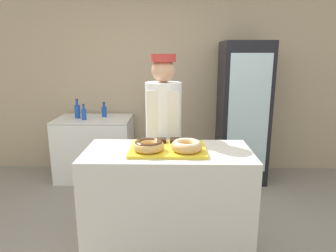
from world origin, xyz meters
name	(u,v)px	position (x,y,z in m)	size (l,w,h in m)	color
wall_back	(170,81)	(0.00, 2.13, 1.35)	(8.00, 0.06, 2.70)	tan
display_counter	(168,205)	(0.00, 0.00, 0.48)	(1.36, 0.63, 0.97)	beige
serving_tray	(168,149)	(0.00, 0.00, 0.98)	(0.61, 0.43, 0.02)	yellow
donut_chocolate_glaze	(149,145)	(-0.15, -0.07, 1.04)	(0.25, 0.25, 0.08)	tan
donut_light_glaze	(187,145)	(0.15, -0.07, 1.04)	(0.25, 0.25, 0.08)	tan
brownie_back_left	(161,140)	(-0.06, 0.15, 1.01)	(0.08, 0.08, 0.03)	black
brownie_back_right	(175,140)	(0.06, 0.15, 1.01)	(0.08, 0.08, 0.03)	black
baker_person	(164,137)	(-0.05, 0.57, 0.93)	(0.35, 0.35, 1.73)	#4C4C51
beverage_fridge	(242,113)	(0.99, 1.73, 0.95)	(0.63, 0.65, 1.89)	black
chest_freezer	(95,148)	(-1.06, 1.73, 0.44)	(1.03, 0.67, 0.86)	white
bottle_blue	(77,111)	(-1.28, 1.73, 0.97)	(0.08, 0.08, 0.27)	#1E4CB2
bottle_blue_b	(104,111)	(-0.93, 1.83, 0.95)	(0.07, 0.07, 0.21)	#1E4CB2
bottle_blue_b_b	(84,114)	(-1.16, 1.63, 0.95)	(0.06, 0.06, 0.21)	#1E4CB2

